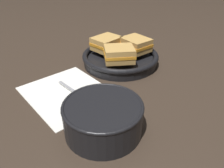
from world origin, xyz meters
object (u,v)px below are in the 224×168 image
object	(u,v)px
sandwich_near_left	(119,54)
sandwich_near_right	(136,44)
soup_bowl	(103,116)
spoon	(80,96)
skillet	(120,58)
sandwich_far_left	(107,43)

from	to	relation	value
sandwich_near_left	sandwich_near_right	xyz separation A→B (m)	(-0.03, 0.10, 0.00)
sandwich_near_right	soup_bowl	bearing A→B (deg)	-54.96
spoon	skillet	bearing A→B (deg)	107.63
skillet	sandwich_far_left	size ratio (longest dim) A/B	2.54
soup_bowl	spoon	world-z (taller)	soup_bowl
spoon	sandwich_near_left	bearing A→B (deg)	100.66
sandwich_near_right	sandwich_far_left	xyz separation A→B (m)	(-0.08, -0.08, 0.00)
sandwich_far_left	sandwich_near_right	bearing A→B (deg)	44.95
soup_bowl	skillet	world-z (taller)	soup_bowl
sandwich_near_left	sandwich_near_right	bearing A→B (deg)	104.95
skillet	sandwich_near_right	xyz separation A→B (m)	(0.02, 0.06, 0.04)
soup_bowl	skillet	xyz separation A→B (m)	(-0.24, 0.26, -0.02)
skillet	sandwich_near_right	bearing A→B (deg)	74.95
spoon	sandwich_near_left	size ratio (longest dim) A/B	1.18
sandwich_near_left	sandwich_near_right	size ratio (longest dim) A/B	1.27
sandwich_near_right	sandwich_far_left	world-z (taller)	same
soup_bowl	spoon	bearing A→B (deg)	168.80
spoon	skillet	size ratio (longest dim) A/B	0.55
soup_bowl	sandwich_far_left	xyz separation A→B (m)	(-0.30, 0.24, 0.02)
sandwich_near_right	sandwich_far_left	distance (m)	0.11
skillet	sandwich_near_right	size ratio (longest dim) A/B	2.75
sandwich_far_left	spoon	bearing A→B (deg)	-54.17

